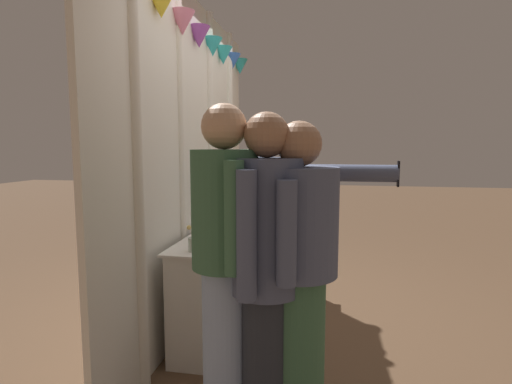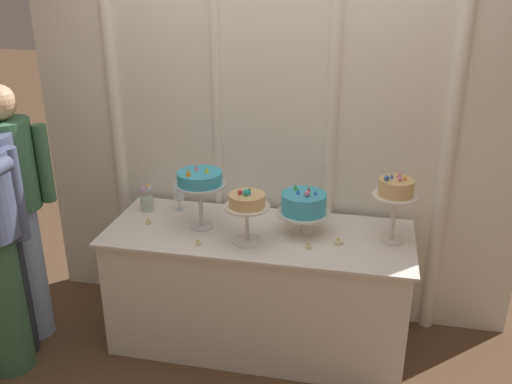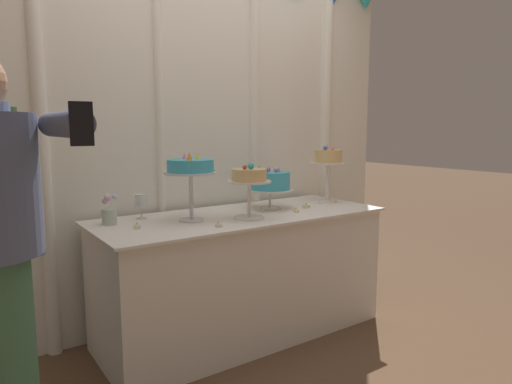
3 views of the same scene
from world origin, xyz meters
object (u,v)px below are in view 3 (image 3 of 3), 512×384
object	(u,v)px
cake_table	(242,274)
cake_display_rightmost	(328,160)
tealight_far_right	(306,206)
cake_display_midright	(270,182)
cake_display_leftmost	(191,169)
cake_display_midleft	(249,180)
tealight_near_right	(296,211)
flower_vase	(109,213)
tealight_far_left	(137,227)
wine_glass	(141,201)
tealight_near_left	(219,225)

from	to	relation	value
cake_table	cake_display_rightmost	bearing A→B (deg)	3.55
tealight_far_right	cake_display_midright	bearing A→B (deg)	152.45
cake_display_rightmost	cake_display_midright	bearing A→B (deg)	179.06
cake_display_leftmost	cake_display_midleft	size ratio (longest dim) A/B	1.21
cake_table	tealight_near_right	xyz separation A→B (m)	(0.32, -0.15, 0.40)
cake_table	flower_vase	distance (m)	0.92
cake_table	tealight_far_left	distance (m)	0.80
wine_glass	tealight_far_right	world-z (taller)	wine_glass
cake_display_midright	cake_display_midleft	bearing A→B (deg)	-146.71
wine_glass	tealight_near_left	distance (m)	0.53
tealight_far_right	wine_glass	bearing A→B (deg)	165.59
tealight_near_right	cake_display_rightmost	bearing A→B (deg)	23.10
cake_table	wine_glass	distance (m)	0.79
cake_table	cake_display_leftmost	xyz separation A→B (m)	(-0.35, -0.01, 0.69)
cake_display_midright	tealight_far_left	xyz separation A→B (m)	(-0.95, -0.09, -0.17)
cake_display_midright	tealight_far_right	xyz separation A→B (m)	(0.22, -0.11, -0.17)
cake_display_midright	tealight_far_right	distance (m)	0.30
tealight_near_right	cake_display_midright	bearing A→B (deg)	105.68
cake_table	cake_display_midright	world-z (taller)	cake_display_midright
tealight_far_left	tealight_far_right	bearing A→B (deg)	-1.36
wine_glass	cake_display_leftmost	bearing A→B (deg)	-45.07
cake_display_midleft	cake_display_rightmost	bearing A→B (deg)	12.95
cake_display_midright	cake_display_rightmost	xyz separation A→B (m)	(0.52, -0.01, 0.13)
wine_glass	tealight_near_right	bearing A→B (deg)	-22.01
wine_glass	flower_vase	distance (m)	0.21
tealight_near_right	tealight_far_right	bearing A→B (deg)	28.90
cake_display_leftmost	tealight_far_right	size ratio (longest dim) A/B	7.81
cake_display_midright	wine_glass	xyz separation A→B (m)	(-0.83, 0.16, -0.07)
cake_table	cake_display_rightmost	xyz separation A→B (m)	(0.78, 0.05, 0.70)
cake_display_midleft	cake_display_rightmost	world-z (taller)	cake_display_rightmost
wine_glass	flower_vase	bearing A→B (deg)	-167.04
cake_display_leftmost	tealight_far_left	distance (m)	0.44
cake_display_midleft	wine_glass	distance (m)	0.65
cake_display_midleft	cake_display_rightmost	size ratio (longest dim) A/B	0.79
tealight_far_left	wine_glass	bearing A→B (deg)	64.36
cake_display_leftmost	tealight_near_right	bearing A→B (deg)	-11.77
flower_vase	tealight_far_right	size ratio (longest dim) A/B	3.32
cake_display_leftmost	cake_display_rightmost	distance (m)	1.13
cake_display_midright	cake_table	bearing A→B (deg)	-167.71
cake_display_leftmost	tealight_near_left	size ratio (longest dim) A/B	9.80
cake_table	tealight_far_left	world-z (taller)	tealight_far_left
cake_display_midright	tealight_far_right	size ratio (longest dim) A/B	6.13
cake_display_midleft	flower_vase	xyz separation A→B (m)	(-0.74, 0.30, -0.17)
cake_display_leftmost	tealight_far_left	xyz separation A→B (m)	(-0.34, -0.02, -0.29)
cake_display_midright	cake_display_rightmost	size ratio (longest dim) A/B	0.75
cake_display_rightmost	tealight_near_left	world-z (taller)	cake_display_rightmost
cake_display_leftmost	flower_vase	world-z (taller)	cake_display_leftmost
tealight_far_right	cake_display_leftmost	bearing A→B (deg)	176.54
cake_display_midleft	wine_glass	xyz separation A→B (m)	(-0.54, 0.35, -0.12)
tealight_far_left	cake_table	bearing A→B (deg)	2.50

